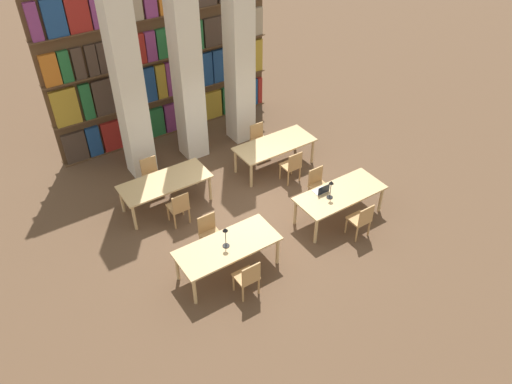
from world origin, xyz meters
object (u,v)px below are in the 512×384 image
Objects in this scene: reading_table_2 at (165,184)px; reading_table_3 at (275,146)px; chair_2 at (361,219)px; pillar_left at (124,61)px; chair_6 at (292,166)px; laptop at (321,191)px; chair_1 at (210,233)px; desk_lamp_1 at (331,187)px; reading_table_0 at (228,248)px; chair_0 at (248,277)px; reading_table_1 at (340,195)px; chair_7 at (259,139)px; pillar_right at (239,33)px; chair_3 at (318,185)px; desk_lamp_0 at (225,234)px; chair_4 at (179,207)px; pillar_center at (184,46)px; chair_5 at (152,174)px.

reading_table_2 is 1.00× the size of reading_table_3.
pillar_left is at bearing 121.36° from chair_2.
laptop is at bearing -100.83° from chair_6.
chair_1 is 1.94× the size of desk_lamp_1.
laptop is (2.59, 0.28, 0.11)m from reading_table_0.
chair_0 is 2.79m from desk_lamp_1.
reading_table_1 is at bearing -54.22° from pillar_left.
pillar_right is at bearing -93.70° from chair_7.
chair_3 is 1.70m from reading_table_3.
chair_1 is at bearing -130.26° from pillar_right.
reading_table_0 is at bearing 7.97° from desk_lamp_0.
pillar_right is at bearing -130.26° from chair_1.
reading_table_1 is 1.70m from chair_6.
chair_6 is (-0.07, -2.48, -2.52)m from pillar_right.
reading_table_1 is at bearing 91.22° from chair_7.
laptop is 0.15× the size of reading_table_2.
desk_lamp_1 is at bearing 67.99° from chair_3.
reading_table_2 is 0.75m from chair_4.
laptop is at bearing -73.50° from pillar_center.
reading_table_3 is at bearing 84.36° from desk_lamp_1.
chair_7 is (2.87, 2.45, 0.00)m from chair_1.
pillar_left is 6.82× the size of chair_5.
chair_3 is at bearing -66.65° from pillar_center.
desk_lamp_1 is at bearing 0.75° from desk_lamp_0.
chair_0 is 1.00× the size of chair_4.
desk_lamp_1 is at bearing -94.29° from pillar_right.
desk_lamp_0 is at bearing 14.55° from chair_3.
pillar_right is at bearing 0.00° from pillar_left.
pillar_left is at bearing 90.74° from chair_0.
chair_5 is 0.43× the size of reading_table_3.
reading_table_3 is (3.02, -0.85, 0.17)m from chair_5.
chair_0 is 3.28m from chair_3.
chair_4 is 1.00× the size of chair_6.
desk_lamp_1 reaches higher than chair_6.
pillar_center is 6.82× the size of chair_2.
chair_1 and chair_6 have the same top height.
pillar_center is 3.80m from chair_4.
pillar_left is at bearing 122.82° from desk_lamp_1.
chair_3 is at bearing -90.28° from pillar_right.
pillar_center is 4.86m from desk_lamp_0.
chair_1 is 0.43× the size of reading_table_3.
reading_table_1 is at bearing -88.22° from reading_table_3.
pillar_center is 18.75× the size of laptop.
chair_5 is at bearing 92.75° from reading_table_0.
desk_lamp_1 is 0.52× the size of chair_5.
desk_lamp_0 is at bearing -139.75° from reading_table_3.
chair_7 is (3.03, 1.34, 0.00)m from chair_4.
reading_table_1 is 2.35× the size of chair_4.
chair_7 is at bearing 47.61° from desk_lamp_0.
chair_0 is 0.43× the size of reading_table_2.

